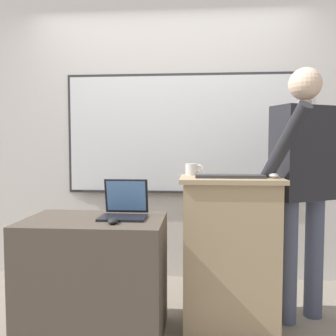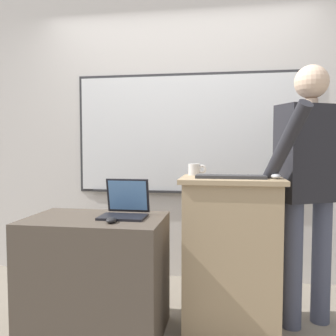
{
  "view_description": "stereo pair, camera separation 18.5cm",
  "coord_description": "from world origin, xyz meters",
  "px_view_note": "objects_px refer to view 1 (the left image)",
  "views": [
    {
      "loc": [
        0.26,
        -1.99,
        1.24
      ],
      "look_at": [
        0.08,
        0.29,
        1.1
      ],
      "focal_mm": 38.0,
      "sensor_mm": 36.0,
      "label": 1
    },
    {
      "loc": [
        0.44,
        -1.97,
        1.24
      ],
      "look_at": [
        0.08,
        0.29,
        1.1
      ],
      "focal_mm": 38.0,
      "sensor_mm": 36.0,
      "label": 2
    }
  ],
  "objects_px": {
    "laptop": "(125,206)",
    "computer_mouse_by_laptop": "(113,221)",
    "wireless_keyboard": "(230,176)",
    "computer_mouse_by_keyboard": "(273,175)",
    "lectern_podium": "(229,253)",
    "person_presenter": "(303,174)",
    "coffee_mug": "(192,169)",
    "side_desk": "(95,278)"
  },
  "relations": [
    {
      "from": "coffee_mug",
      "to": "computer_mouse_by_laptop",
      "type": "bearing_deg",
      "value": -135.15
    },
    {
      "from": "person_presenter",
      "to": "lectern_podium",
      "type": "bearing_deg",
      "value": 170.52
    },
    {
      "from": "coffee_mug",
      "to": "lectern_podium",
      "type": "bearing_deg",
      "value": -31.65
    },
    {
      "from": "side_desk",
      "to": "lectern_podium",
      "type": "bearing_deg",
      "value": 10.78
    },
    {
      "from": "person_presenter",
      "to": "laptop",
      "type": "xyz_separation_m",
      "value": [
        -1.22,
        -0.26,
        -0.2
      ]
    },
    {
      "from": "wireless_keyboard",
      "to": "lectern_podium",
      "type": "bearing_deg",
      "value": 82.39
    },
    {
      "from": "lectern_podium",
      "to": "coffee_mug",
      "type": "relative_size",
      "value": 8.03
    },
    {
      "from": "person_presenter",
      "to": "wireless_keyboard",
      "type": "xyz_separation_m",
      "value": [
        -0.53,
        -0.22,
        0.0
      ]
    },
    {
      "from": "person_presenter",
      "to": "computer_mouse_by_keyboard",
      "type": "distance_m",
      "value": 0.33
    },
    {
      "from": "person_presenter",
      "to": "computer_mouse_by_keyboard",
      "type": "xyz_separation_m",
      "value": [
        -0.25,
        -0.21,
        0.01
      ]
    },
    {
      "from": "wireless_keyboard",
      "to": "computer_mouse_by_laptop",
      "type": "distance_m",
      "value": 0.8
    },
    {
      "from": "laptop",
      "to": "computer_mouse_by_keyboard",
      "type": "xyz_separation_m",
      "value": [
        0.97,
        0.05,
        0.21
      ]
    },
    {
      "from": "person_presenter",
      "to": "coffee_mug",
      "type": "relative_size",
      "value": 13.82
    },
    {
      "from": "side_desk",
      "to": "person_presenter",
      "type": "relative_size",
      "value": 0.5
    },
    {
      "from": "wireless_keyboard",
      "to": "coffee_mug",
      "type": "xyz_separation_m",
      "value": [
        -0.25,
        0.21,
        0.03
      ]
    },
    {
      "from": "lectern_podium",
      "to": "wireless_keyboard",
      "type": "height_order",
      "value": "wireless_keyboard"
    },
    {
      "from": "person_presenter",
      "to": "coffee_mug",
      "type": "height_order",
      "value": "person_presenter"
    },
    {
      "from": "lectern_podium",
      "to": "computer_mouse_by_keyboard",
      "type": "bearing_deg",
      "value": -10.17
    },
    {
      "from": "computer_mouse_by_laptop",
      "to": "side_desk",
      "type": "bearing_deg",
      "value": 137.73
    },
    {
      "from": "lectern_podium",
      "to": "laptop",
      "type": "bearing_deg",
      "value": -171.81
    },
    {
      "from": "lectern_podium",
      "to": "laptop",
      "type": "height_order",
      "value": "lectern_podium"
    },
    {
      "from": "laptop",
      "to": "computer_mouse_by_keyboard",
      "type": "relative_size",
      "value": 2.96
    },
    {
      "from": "lectern_podium",
      "to": "wireless_keyboard",
      "type": "bearing_deg",
      "value": -97.61
    },
    {
      "from": "side_desk",
      "to": "person_presenter",
      "type": "bearing_deg",
      "value": 13.29
    },
    {
      "from": "lectern_podium",
      "to": "side_desk",
      "type": "distance_m",
      "value": 0.9
    },
    {
      "from": "wireless_keyboard",
      "to": "computer_mouse_by_keyboard",
      "type": "xyz_separation_m",
      "value": [
        0.28,
        0.01,
        0.01
      ]
    },
    {
      "from": "computer_mouse_by_laptop",
      "to": "coffee_mug",
      "type": "distance_m",
      "value": 0.72
    },
    {
      "from": "person_presenter",
      "to": "computer_mouse_by_laptop",
      "type": "xyz_separation_m",
      "value": [
        -1.25,
        -0.47,
        -0.25
      ]
    },
    {
      "from": "lectern_podium",
      "to": "person_presenter",
      "type": "relative_size",
      "value": 0.58
    },
    {
      "from": "laptop",
      "to": "computer_mouse_by_keyboard",
      "type": "height_order",
      "value": "computer_mouse_by_keyboard"
    },
    {
      "from": "wireless_keyboard",
      "to": "computer_mouse_by_keyboard",
      "type": "height_order",
      "value": "computer_mouse_by_keyboard"
    },
    {
      "from": "wireless_keyboard",
      "to": "computer_mouse_by_keyboard",
      "type": "bearing_deg",
      "value": 1.59
    },
    {
      "from": "wireless_keyboard",
      "to": "person_presenter",
      "type": "bearing_deg",
      "value": 22.54
    },
    {
      "from": "lectern_podium",
      "to": "laptop",
      "type": "xyz_separation_m",
      "value": [
        -0.69,
        -0.1,
        0.33
      ]
    },
    {
      "from": "laptop",
      "to": "computer_mouse_by_laptop",
      "type": "distance_m",
      "value": 0.22
    },
    {
      "from": "wireless_keyboard",
      "to": "laptop",
      "type": "bearing_deg",
      "value": -176.41
    },
    {
      "from": "laptop",
      "to": "coffee_mug",
      "type": "distance_m",
      "value": 0.56
    },
    {
      "from": "coffee_mug",
      "to": "laptop",
      "type": "bearing_deg",
      "value": -149.65
    },
    {
      "from": "computer_mouse_by_keyboard",
      "to": "computer_mouse_by_laptop",
      "type": "bearing_deg",
      "value": -165.4
    },
    {
      "from": "laptop",
      "to": "wireless_keyboard",
      "type": "bearing_deg",
      "value": 3.59
    },
    {
      "from": "side_desk",
      "to": "computer_mouse_by_laptop",
      "type": "xyz_separation_m",
      "value": [
        0.16,
        -0.14,
        0.41
      ]
    },
    {
      "from": "side_desk",
      "to": "person_presenter",
      "type": "height_order",
      "value": "person_presenter"
    }
  ]
}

